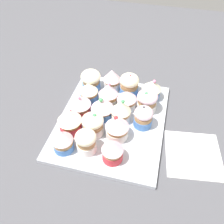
# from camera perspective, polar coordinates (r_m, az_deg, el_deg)

# --- Properties ---
(ground_plane) EXTENTS (1.80, 1.80, 0.03)m
(ground_plane) POSITION_cam_1_polar(r_m,az_deg,el_deg) (0.73, 0.00, -3.09)
(ground_plane) COLOR #4C4C51
(baking_tray) EXTENTS (0.31, 0.37, 0.01)m
(baking_tray) POSITION_cam_1_polar(r_m,az_deg,el_deg) (0.72, 0.00, -2.00)
(baking_tray) COLOR silver
(baking_tray) RESTS_ON ground_plane
(cupcake_0) EXTENTS (0.06, 0.06, 0.07)m
(cupcake_0) POSITION_cam_1_polar(r_m,az_deg,el_deg) (0.63, -11.72, -6.60)
(cupcake_0) COLOR #477AC6
(cupcake_0) RESTS_ON baking_tray
(cupcake_1) EXTENTS (0.06, 0.06, 0.07)m
(cupcake_1) POSITION_cam_1_polar(r_m,az_deg,el_deg) (0.62, -6.20, -6.94)
(cupcake_1) COLOR white
(cupcake_1) RESTS_ON baking_tray
(cupcake_2) EXTENTS (0.06, 0.06, 0.07)m
(cupcake_2) POSITION_cam_1_polar(r_m,az_deg,el_deg) (0.60, 0.13, -9.14)
(cupcake_2) COLOR #D1333D
(cupcake_2) RESTS_ON baking_tray
(cupcake_3) EXTENTS (0.07, 0.07, 0.07)m
(cupcake_3) POSITION_cam_1_polar(r_m,az_deg,el_deg) (0.67, -10.04, -2.06)
(cupcake_3) COLOR #D1333D
(cupcake_3) RESTS_ON baking_tray
(cupcake_4) EXTENTS (0.06, 0.06, 0.07)m
(cupcake_4) POSITION_cam_1_polar(r_m,az_deg,el_deg) (0.66, -4.57, -2.92)
(cupcake_4) COLOR white
(cupcake_4) RESTS_ON baking_tray
(cupcake_5) EXTENTS (0.06, 0.06, 0.08)m
(cupcake_5) POSITION_cam_1_polar(r_m,az_deg,el_deg) (0.64, 1.23, -3.66)
(cupcake_5) COLOR white
(cupcake_5) RESTS_ON baking_tray
(cupcake_6) EXTENTS (0.07, 0.07, 0.07)m
(cupcake_6) POSITION_cam_1_polar(r_m,az_deg,el_deg) (0.71, -7.82, 1.52)
(cupcake_6) COLOR #D1333D
(cupcake_6) RESTS_ON baking_tray
(cupcake_7) EXTENTS (0.07, 0.07, 0.08)m
(cupcake_7) POSITION_cam_1_polar(r_m,az_deg,el_deg) (0.70, -2.33, 1.21)
(cupcake_7) COLOR #477AC6
(cupcake_7) RESTS_ON baking_tray
(cupcake_8) EXTENTS (0.06, 0.06, 0.08)m
(cupcake_8) POSITION_cam_1_polar(r_m,az_deg,el_deg) (0.69, 2.15, 0.31)
(cupcake_8) COLOR white
(cupcake_8) RESTS_ON baking_tray
(cupcake_9) EXTENTS (0.05, 0.05, 0.07)m
(cupcake_9) POSITION_cam_1_polar(r_m,az_deg,el_deg) (0.68, 7.47, -1.15)
(cupcake_9) COLOR #477AC6
(cupcake_9) RESTS_ON baking_tray
(cupcake_10) EXTENTS (0.06, 0.06, 0.07)m
(cupcake_10) POSITION_cam_1_polar(r_m,az_deg,el_deg) (0.75, -5.55, 4.79)
(cupcake_10) COLOR #477AC6
(cupcake_10) RESTS_ON baking_tray
(cupcake_11) EXTENTS (0.06, 0.06, 0.08)m
(cupcake_11) POSITION_cam_1_polar(r_m,az_deg,el_deg) (0.73, -0.88, 4.25)
(cupcake_11) COLOR white
(cupcake_11) RESTS_ON baking_tray
(cupcake_12) EXTENTS (0.06, 0.06, 0.06)m
(cupcake_12) POSITION_cam_1_polar(r_m,az_deg,el_deg) (0.73, 3.51, 3.03)
(cupcake_12) COLOR white
(cupcake_12) RESTS_ON baking_tray
(cupcake_13) EXTENTS (0.06, 0.06, 0.07)m
(cupcake_13) POSITION_cam_1_polar(r_m,az_deg,el_deg) (0.73, 8.37, 2.68)
(cupcake_13) COLOR white
(cupcake_13) RESTS_ON baking_tray
(cupcake_14) EXTENTS (0.07, 0.07, 0.07)m
(cupcake_14) POSITION_cam_1_polar(r_m,az_deg,el_deg) (0.80, -5.04, 7.73)
(cupcake_14) COLOR #477AC6
(cupcake_14) RESTS_ON baking_tray
(cupcake_15) EXTENTS (0.06, 0.06, 0.08)m
(cupcake_15) POSITION_cam_1_polar(r_m,az_deg,el_deg) (0.79, -0.02, 7.86)
(cupcake_15) COLOR white
(cupcake_15) RESTS_ON baking_tray
(cupcake_16) EXTENTS (0.06, 0.06, 0.08)m
(cupcake_16) POSITION_cam_1_polar(r_m,az_deg,el_deg) (0.78, 4.11, 6.60)
(cupcake_16) COLOR #477AC6
(cupcake_16) RESTS_ON baking_tray
(cupcake_17) EXTENTS (0.06, 0.06, 0.07)m
(cupcake_17) POSITION_cam_1_polar(r_m,az_deg,el_deg) (0.77, 9.42, 5.48)
(cupcake_17) COLOR #477AC6
(cupcake_17) RESTS_ON baking_tray
(napkin) EXTENTS (0.16, 0.17, 0.01)m
(napkin) POSITION_cam_1_polar(r_m,az_deg,el_deg) (0.68, 18.80, -9.53)
(napkin) COLOR white
(napkin) RESTS_ON ground_plane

